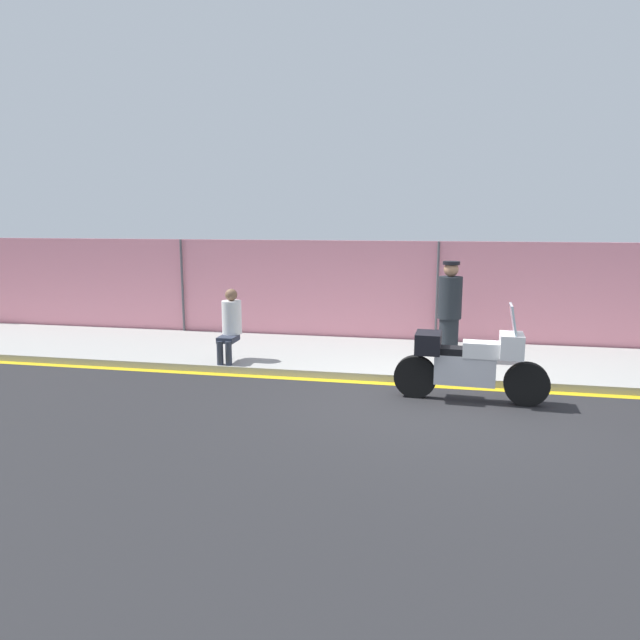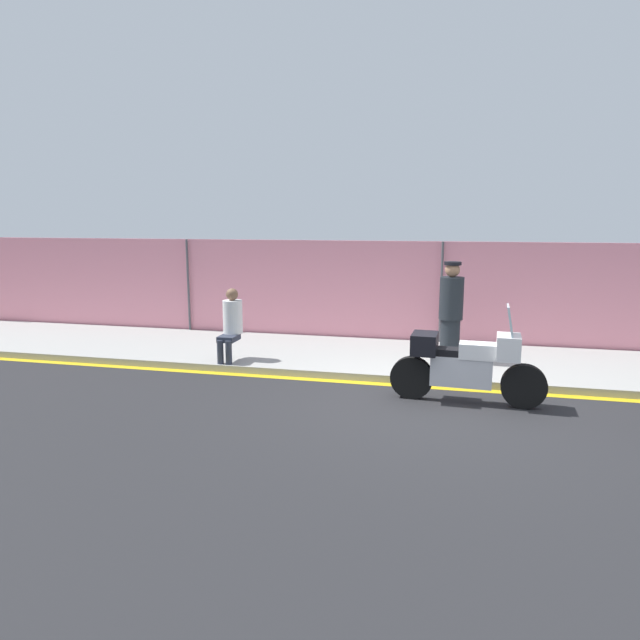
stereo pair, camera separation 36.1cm
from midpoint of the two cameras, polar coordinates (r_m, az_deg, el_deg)
name	(u,v)px [view 2 (the right image)]	position (r m, az deg, el deg)	size (l,w,h in m)	color
ground_plane	(431,406)	(8.40, 12.26, -8.36)	(120.00, 120.00, 0.00)	#262628
sidewalk	(437,361)	(10.70, 12.56, -4.02)	(41.54, 2.84, 0.12)	#9E9E99
curb_paint_stripe	(433,387)	(9.25, 12.38, -6.61)	(41.54, 0.18, 0.01)	gold
storefront_fence	(441,295)	(12.00, 12.87, 2.48)	(39.46, 0.17, 2.17)	pink
motorcycle	(466,364)	(8.48, 15.54, -4.22)	(2.20, 0.57, 1.45)	black
officer_standing	(451,311)	(10.37, 13.93, 0.90)	(0.42, 0.42, 1.77)	#1E2328
person_seated_on_curb	(231,321)	(10.27, -7.86, -0.06)	(0.35, 0.65, 1.28)	#2D3342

